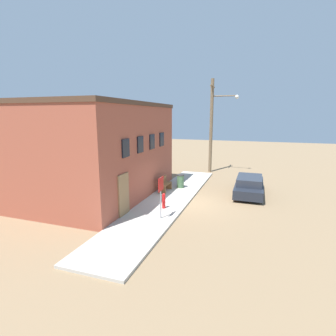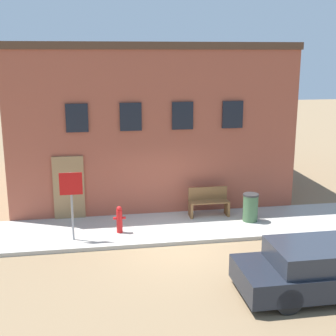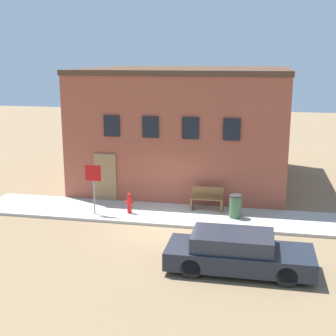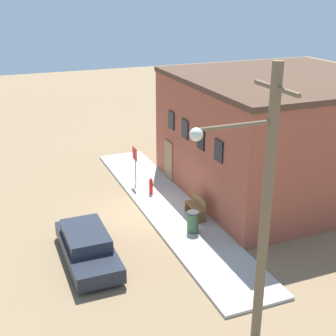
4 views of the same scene
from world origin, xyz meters
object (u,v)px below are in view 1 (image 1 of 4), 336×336
stop_sign (161,190)px  parked_car (249,185)px  fire_hydrant (164,201)px  bench (165,184)px  trash_bin (180,181)px  utility_pole (213,123)px

stop_sign → parked_car: 7.13m
fire_hydrant → stop_sign: 1.72m
bench → trash_bin: size_ratio=1.45×
parked_car → stop_sign: bearing=146.9°
parked_car → fire_hydrant: bearing=137.3°
fire_hydrant → trash_bin: 4.25m
parked_car → utility_pole: bearing=29.9°
fire_hydrant → bench: (3.04, 1.03, 0.04)m
fire_hydrant → trash_bin: bearing=4.2°
stop_sign → trash_bin: size_ratio=2.21×
fire_hydrant → bench: 3.21m
bench → trash_bin: 1.40m
bench → utility_pole: 8.63m
utility_pole → fire_hydrant: bearing=176.1°
trash_bin → parked_car: size_ratio=0.21×
trash_bin → parked_car: parked_car is taller
bench → stop_sign: bearing=-162.5°
stop_sign → bench: stop_sign is taller
fire_hydrant → stop_sign: (-1.36, -0.35, 0.99)m
fire_hydrant → parked_car: (4.56, -4.20, 0.05)m
bench → parked_car: bearing=-73.8°
fire_hydrant → utility_pole: 11.30m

